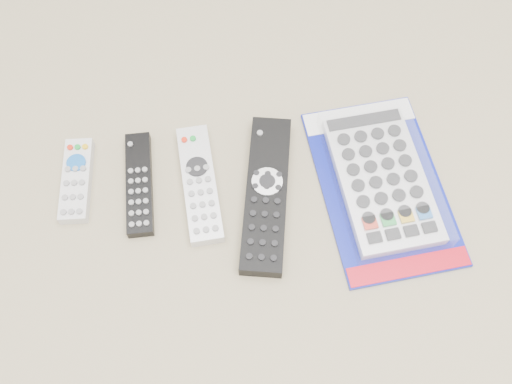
{
  "coord_description": "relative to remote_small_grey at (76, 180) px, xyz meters",
  "views": [
    {
      "loc": [
        -0.02,
        -0.38,
        0.74
      ],
      "look_at": [
        0.02,
        -0.01,
        0.01
      ],
      "focal_mm": 40.0,
      "sensor_mm": 36.0,
      "label": 1
    }
  ],
  "objects": [
    {
      "name": "remote_small_grey",
      "position": [
        0.0,
        0.0,
        0.0
      ],
      "size": [
        0.05,
        0.13,
        0.02
      ],
      "rotation": [
        0.0,
        0.0,
        -0.06
      ],
      "color": "silver",
      "rests_on": "ground"
    },
    {
      "name": "remote_large_black",
      "position": [
        0.27,
        -0.06,
        0.0
      ],
      "size": [
        0.11,
        0.25,
        0.03
      ],
      "rotation": [
        0.0,
        0.0,
        -0.2
      ],
      "color": "black",
      "rests_on": "ground"
    },
    {
      "name": "jumbo_remote_packaged",
      "position": [
        0.44,
        -0.06,
        0.01
      ],
      "size": [
        0.19,
        0.3,
        0.04
      ],
      "rotation": [
        0.0,
        0.0,
        0.07
      ],
      "color": "#0D1790",
      "rests_on": "ground"
    },
    {
      "name": "remote_silver_dvd",
      "position": [
        0.18,
        -0.03,
        0.0
      ],
      "size": [
        0.06,
        0.19,
        0.02
      ],
      "rotation": [
        0.0,
        0.0,
        0.05
      ],
      "color": "silver",
      "rests_on": "ground"
    },
    {
      "name": "remote_slim_black",
      "position": [
        0.09,
        -0.02,
        -0.0
      ],
      "size": [
        0.04,
        0.16,
        0.02
      ],
      "rotation": [
        0.0,
        0.0,
        -0.01
      ],
      "color": "black",
      "rests_on": "ground"
    }
  ]
}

